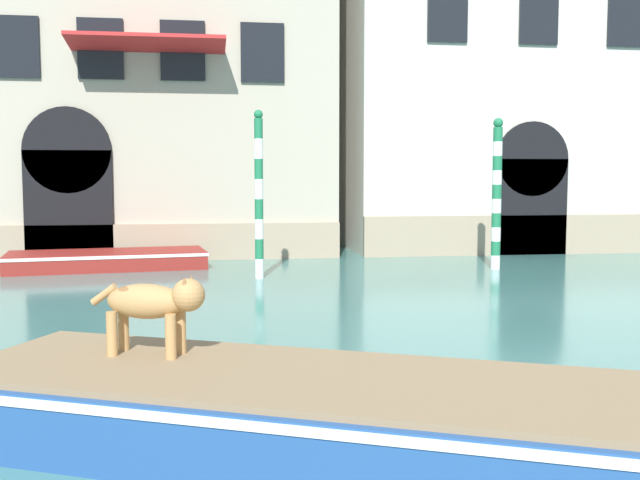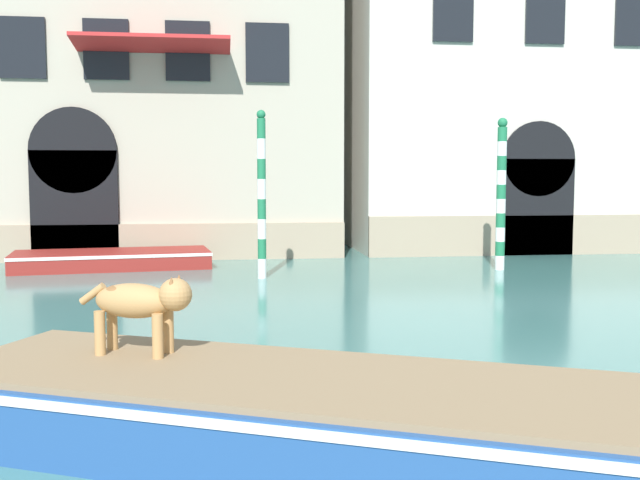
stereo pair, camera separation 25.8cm
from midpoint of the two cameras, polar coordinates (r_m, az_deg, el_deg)
The scene contains 6 objects.
palazzo_left at distance 25.11m, azimuth -12.13°, elevation 17.07°, with size 11.05×7.40×15.48m.
boat_foreground at distance 6.74m, azimuth -0.65°, elevation -12.92°, with size 7.04×4.81×0.69m.
dog_on_deck at distance 7.45m, azimuth -12.47°, elevation -4.66°, with size 1.13×0.62×0.79m.
boat_moored_near_palazzo at distance 20.14m, azimuth -15.19°, elevation -1.41°, with size 5.18×2.57×0.45m.
mooring_pole_0 at distance 19.59m, azimuth 14.00°, elevation 3.45°, with size 0.25×0.25×3.85m.
mooring_pole_2 at distance 17.46m, azimuth -4.05°, elevation 3.50°, with size 0.21×0.21×3.92m.
Camera 2 is at (-0.08, -0.04, 2.45)m, focal length 42.00 mm.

